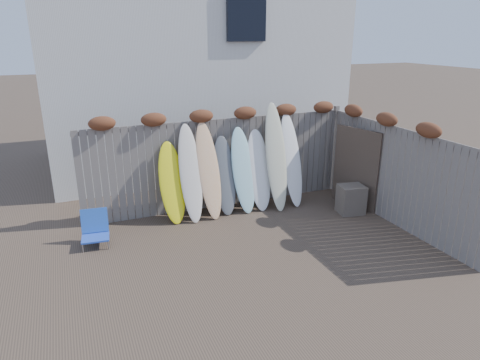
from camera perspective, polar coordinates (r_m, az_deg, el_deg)
name	(u,v)px	position (r m, az deg, el deg)	size (l,w,h in m)	color
ground	(265,252)	(7.84, 3.39, -9.60)	(80.00, 80.00, 0.00)	#493A2D
back_fence	(222,156)	(9.46, -2.42, 3.28)	(6.05, 0.28, 2.24)	slate
right_fence	(395,169)	(9.19, 19.91, 1.38)	(0.28, 4.40, 2.24)	slate
house	(187,53)	(13.17, -7.09, 16.51)	(8.50, 5.50, 6.33)	silver
beach_chair	(95,229)	(8.44, -18.77, -6.20)	(0.54, 0.57, 0.65)	blue
wooden_crate	(351,199)	(9.64, 14.58, -2.50)	(0.54, 0.45, 0.62)	#725C56
lattice_panel	(356,168)	(9.86, 15.16, 1.53)	(0.05, 1.19, 1.79)	#34241F
surfboard_0	(172,183)	(8.90, -9.05, -0.39)	(0.52, 0.07, 1.72)	#FFF815
surfboard_1	(190,174)	(8.90, -6.63, 0.86)	(0.45, 0.07, 2.07)	white
surfboard_2	(209,171)	(9.01, -4.19, 1.25)	(0.47, 0.07, 2.09)	tan
surfboard_3	(224,176)	(9.23, -2.08, 0.58)	(0.49, 0.07, 1.73)	#5A5E63
surfboard_4	(243,170)	(9.31, 0.41, 1.30)	(0.50, 0.07, 1.90)	#A2DBE7
surfboard_5	(259,170)	(9.46, 2.54, 1.32)	(0.52, 0.07, 1.82)	white
surfboard_6	(276,157)	(9.47, 4.83, 3.06)	(0.45, 0.07, 2.41)	beige
surfboard_7	(292,160)	(9.73, 6.89, 2.67)	(0.45, 0.07, 2.15)	white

